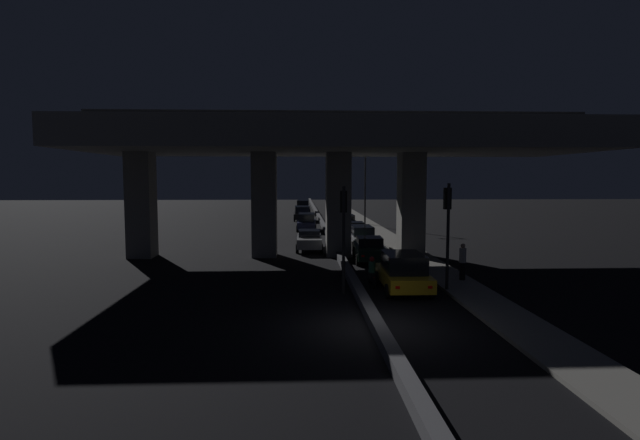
{
  "coord_description": "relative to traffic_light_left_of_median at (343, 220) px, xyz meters",
  "views": [
    {
      "loc": [
        -2.58,
        -16.48,
        5.04
      ],
      "look_at": [
        -0.83,
        23.59,
        1.67
      ],
      "focal_mm": 28.0,
      "sensor_mm": 36.0,
      "label": 1
    }
  ],
  "objects": [
    {
      "name": "car_taxi_yellow_lead",
      "position": [
        2.73,
        0.28,
        -2.34
      ],
      "size": [
        2.1,
        4.39,
        1.69
      ],
      "rotation": [
        0.0,
        0.0,
        1.56
      ],
      "color": "gold",
      "rests_on": "ground_plane"
    },
    {
      "name": "pedestrian_on_sidewalk",
      "position": [
        5.95,
        1.88,
        -2.17
      ],
      "size": [
        0.33,
        0.33,
        1.77
      ],
      "color": "black",
      "rests_on": "sidewalk_right"
    },
    {
      "name": "ground_plane",
      "position": [
        0.61,
        -5.1,
        -3.21
      ],
      "size": [
        200.0,
        200.0,
        0.0
      ],
      "primitive_type": "plane",
      "color": "black"
    },
    {
      "name": "sidewalk_right",
      "position": [
        5.52,
        22.9,
        -3.14
      ],
      "size": [
        2.05,
        126.0,
        0.14
      ],
      "primitive_type": "cube",
      "color": "slate",
      "rests_on": "ground_plane"
    },
    {
      "name": "median_divider",
      "position": [
        0.61,
        29.9,
        -3.01
      ],
      "size": [
        0.42,
        126.0,
        0.39
      ],
      "primitive_type": "cube",
      "color": "#4C4C51",
      "rests_on": "ground_plane"
    },
    {
      "name": "car_dark_blue_second_oncoming",
      "position": [
        -1.17,
        26.13,
        -2.34
      ],
      "size": [
        1.99,
        4.6,
        1.67
      ],
      "rotation": [
        0.0,
        0.0,
        -1.61
      ],
      "color": "#141938",
      "rests_on": "ground_plane"
    },
    {
      "name": "car_grey_fourth_oncoming",
      "position": [
        -1.28,
        48.84,
        -2.19
      ],
      "size": [
        2.15,
        4.24,
        1.93
      ],
      "rotation": [
        0.0,
        0.0,
        -1.62
      ],
      "color": "#515459",
      "rests_on": "ground_plane"
    },
    {
      "name": "traffic_light_left_of_median",
      "position": [
        0.0,
        0.0,
        0.0
      ],
      "size": [
        0.3,
        0.49,
        4.7
      ],
      "color": "black",
      "rests_on": "ground_plane"
    },
    {
      "name": "street_lamp",
      "position": [
        4.89,
        31.42,
        1.29
      ],
      "size": [
        2.05,
        0.32,
        7.6
      ],
      "color": "#2D2D30",
      "rests_on": "ground_plane"
    },
    {
      "name": "car_silver_third",
      "position": [
        2.62,
        14.22,
        -2.38
      ],
      "size": [
        1.88,
        4.62,
        1.59
      ],
      "rotation": [
        0.0,
        0.0,
        1.59
      ],
      "color": "gray",
      "rests_on": "ground_plane"
    },
    {
      "name": "car_black_third_oncoming",
      "position": [
        -1.51,
        37.72,
        -2.3
      ],
      "size": [
        2.08,
        4.81,
        1.71
      ],
      "rotation": [
        0.0,
        0.0,
        -1.56
      ],
      "color": "black",
      "rests_on": "ground_plane"
    },
    {
      "name": "car_taxi_yellow_fourth",
      "position": [
        2.71,
        20.0,
        -2.5
      ],
      "size": [
        1.95,
        4.47,
        1.38
      ],
      "rotation": [
        0.0,
        0.0,
        1.55
      ],
      "color": "gold",
      "rests_on": "ground_plane"
    },
    {
      "name": "car_silver_lead_oncoming",
      "position": [
        -1.21,
        13.16,
        -2.48
      ],
      "size": [
        1.89,
        4.52,
        1.41
      ],
      "rotation": [
        0.0,
        0.0,
        -1.59
      ],
      "color": "gray",
      "rests_on": "ground_plane"
    },
    {
      "name": "car_dark_green_fifth",
      "position": [
        2.75,
        28.18,
        -2.49
      ],
      "size": [
        2.1,
        4.56,
        1.39
      ],
      "rotation": [
        0.0,
        0.0,
        1.58
      ],
      "color": "black",
      "rests_on": "ground_plane"
    },
    {
      "name": "motorcycle_black_filtering_near",
      "position": [
        1.47,
        1.3,
        -2.61
      ],
      "size": [
        0.32,
        1.69,
        1.39
      ],
      "rotation": [
        0.0,
        0.0,
        1.58
      ],
      "color": "black",
      "rests_on": "ground_plane"
    },
    {
      "name": "elevated_overpass",
      "position": [
        0.31,
        10.54,
        3.95
      ],
      "size": [
        31.98,
        12.08,
        9.31
      ],
      "color": "gray",
      "rests_on": "ground_plane"
    },
    {
      "name": "traffic_light_right_of_median",
      "position": [
        4.59,
        -0.0,
        0.08
      ],
      "size": [
        0.3,
        0.49,
        4.82
      ],
      "color": "black",
      "rests_on": "ground_plane"
    },
    {
      "name": "car_dark_green_second",
      "position": [
        2.33,
        8.21,
        -2.45
      ],
      "size": [
        1.99,
        4.74,
        1.5
      ],
      "rotation": [
        0.0,
        0.0,
        1.53
      ],
      "color": "black",
      "rests_on": "ground_plane"
    }
  ]
}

